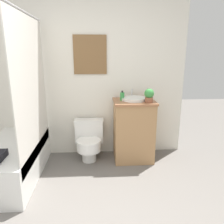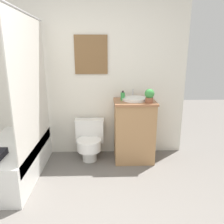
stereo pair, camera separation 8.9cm
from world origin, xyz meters
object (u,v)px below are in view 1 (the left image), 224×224
Objects in this scene: soap_bottle at (122,96)px; potted_plant at (149,95)px; toilet at (89,140)px; sink at (134,99)px.

potted_plant is (0.34, -0.17, 0.04)m from soap_bottle.
potted_plant is (0.83, -0.17, 0.70)m from toilet.
sink is (0.66, -0.01, 0.61)m from toilet.
toilet is 1.10m from potted_plant.
soap_bottle reaches higher than toilet.
sink is 2.03× the size of potted_plant.
soap_bottle is 0.71× the size of potted_plant.
soap_bottle is at bearing 0.41° from toilet.
soap_bottle is 0.39m from potted_plant.
sink is 0.17m from soap_bottle.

